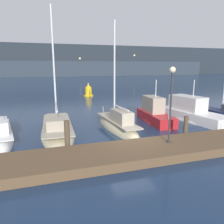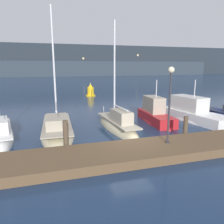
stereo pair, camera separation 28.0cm
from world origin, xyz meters
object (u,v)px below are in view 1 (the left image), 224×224
Objects in this scene: motorboat_berth_5 at (155,117)px; dock_lamppost at (171,93)px; sailboat_berth_2 at (1,136)px; sailboat_berth_3 at (58,132)px; channel_buoy at (88,91)px; motorboat_berth_6 at (192,116)px; sailboat_berth_4 at (118,127)px.

motorboat_berth_5 is 1.32× the size of dock_lamppost.
sailboat_berth_3 is at bearing -2.93° from sailboat_berth_2.
channel_buoy is at bearing 89.31° from dock_lamppost.
motorboat_berth_5 is 2.68× the size of channel_buoy.
dock_lamppost is at bearing -29.14° from sailboat_berth_2.
channel_buoy is at bearing 107.21° from motorboat_berth_6.
dock_lamppost reaches higher than channel_buoy.
dock_lamppost reaches higher than motorboat_berth_6.
sailboat_berth_3 is 18.87m from channel_buoy.
sailboat_berth_4 is 4.20× the size of channel_buoy.
sailboat_berth_4 is (7.76, -0.45, 0.00)m from sailboat_berth_2.
sailboat_berth_2 is 5.09× the size of channel_buoy.
motorboat_berth_6 is 3.68× the size of channel_buoy.
sailboat_berth_2 is at bearing 150.86° from dock_lamppost.
motorboat_berth_5 is at bearing 68.28° from dock_lamppost.
dock_lamppost is at bearing -73.81° from sailboat_berth_4.
sailboat_berth_2 is 1.90× the size of motorboat_berth_5.
sailboat_berth_2 is 2.50× the size of dock_lamppost.
sailboat_berth_3 is (3.53, -0.18, -0.01)m from sailboat_berth_2.
sailboat_berth_4 is at bearing 106.19° from dock_lamppost.
sailboat_berth_2 reaches higher than sailboat_berth_4.
sailboat_berth_3 reaches higher than sailboat_berth_4.
dock_lamppost reaches higher than motorboat_berth_5.
sailboat_berth_4 reaches higher than motorboat_berth_6.
sailboat_berth_4 is (4.23, -0.27, 0.02)m from sailboat_berth_3.
channel_buoy is (5.85, 17.93, 0.61)m from sailboat_berth_3.
sailboat_berth_2 is 7.77m from sailboat_berth_4.
dock_lamppost is (-5.67, -5.42, 2.81)m from motorboat_berth_6.
sailboat_berth_2 is 11.42m from motorboat_berth_5.
sailboat_berth_3 is at bearing -173.75° from motorboat_berth_5.
sailboat_berth_2 is 10.85m from dock_lamppost.
sailboat_berth_2 is 3.53m from sailboat_berth_3.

